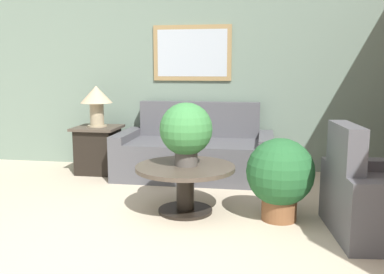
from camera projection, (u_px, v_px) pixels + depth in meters
The scene contains 7 objects.
wall_back at pixel (199, 76), 6.01m from camera, with size 7.22×0.09×2.60m.
couch_main at pixel (195, 154), 5.63m from camera, with size 2.01×0.98×0.96m.
coffee_table at pixel (185, 179), 4.23m from camera, with size 0.98×0.98×0.47m.
side_table at pixel (98, 149), 5.85m from camera, with size 0.59×0.59×0.64m.
table_lamp at pixel (96, 99), 5.74m from camera, with size 0.43×0.43×0.55m.
potted_plant_on_table at pixel (186, 131), 4.17m from camera, with size 0.52×0.52×0.62m.
potted_plant_floor at pixel (280, 175), 4.00m from camera, with size 0.64×0.64×0.78m.
Camera 1 is at (0.91, -2.59, 1.43)m, focal length 40.00 mm.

